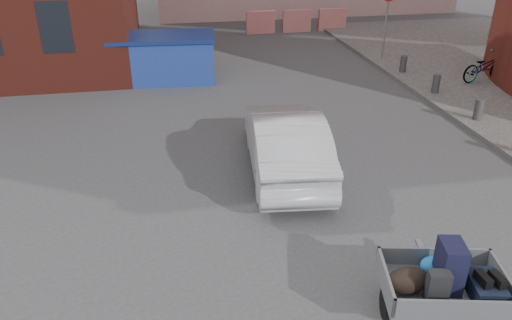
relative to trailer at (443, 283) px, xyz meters
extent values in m
plane|color=#38383A|center=(-1.42, 2.87, -0.61)|extent=(120.00, 120.00, 0.00)
cylinder|color=gray|center=(4.58, 12.37, 0.81)|extent=(0.07, 0.07, 2.60)
cylinder|color=#3A3A3D|center=(4.58, 6.27, -0.21)|extent=(0.22, 0.22, 0.55)
cylinder|color=#3A3A3D|center=(4.58, 8.47, -0.21)|extent=(0.22, 0.22, 0.55)
cylinder|color=#3A3A3D|center=(4.58, 10.67, -0.21)|extent=(0.22, 0.22, 0.55)
cube|color=red|center=(1.08, 17.87, -0.11)|extent=(1.30, 0.18, 1.00)
cube|color=red|center=(2.78, 17.87, -0.11)|extent=(1.30, 0.18, 1.00)
cube|color=red|center=(4.48, 17.87, -0.11)|extent=(1.30, 0.18, 1.00)
cylinder|color=black|center=(-0.69, 0.16, -0.39)|extent=(0.19, 0.45, 0.44)
cylinder|color=black|center=(0.71, -0.16, -0.39)|extent=(0.19, 0.45, 0.44)
cube|color=slate|center=(0.01, 0.00, -0.15)|extent=(1.80, 1.42, 0.08)
cube|color=slate|center=(-0.75, 0.17, 0.03)|extent=(0.28, 1.08, 0.28)
cube|color=slate|center=(0.77, -0.17, 0.03)|extent=(0.28, 1.08, 0.28)
cube|color=slate|center=(0.13, 0.52, 0.03)|extent=(1.57, 0.39, 0.28)
cube|color=slate|center=(-0.11, -0.52, 0.03)|extent=(1.57, 0.39, 0.28)
cube|color=slate|center=(0.21, 0.88, -0.21)|extent=(0.23, 0.70, 0.06)
cube|color=black|center=(0.07, 0.04, 0.24)|extent=(0.39, 0.50, 0.70)
cube|color=black|center=(0.48, -0.21, 0.02)|extent=(0.52, 0.67, 0.25)
ellipsoid|color=black|center=(-0.49, 0.06, 0.07)|extent=(0.66, 0.48, 0.36)
cube|color=black|center=(-0.22, -0.21, 0.13)|extent=(0.31, 0.24, 0.48)
ellipsoid|color=#1868B6|center=(0.04, 0.35, 0.01)|extent=(0.42, 0.37, 0.24)
cube|color=black|center=(0.39, -0.24, 0.21)|extent=(0.12, 0.27, 0.13)
cube|color=black|center=(0.56, -0.28, 0.21)|extent=(0.12, 0.27, 0.13)
cube|color=navy|center=(-3.49, 11.66, 0.08)|extent=(3.56, 1.98, 1.37)
cube|color=navy|center=(-3.49, 11.66, 0.82)|extent=(3.68, 2.10, 0.11)
imported|color=#A5A6AC|center=(-1.03, 4.63, 0.08)|extent=(1.88, 4.31, 1.38)
imported|color=black|center=(6.67, 9.27, -0.03)|extent=(1.83, 1.00, 0.91)
camera|label=1|loc=(-3.44, -4.64, 4.46)|focal=35.00mm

